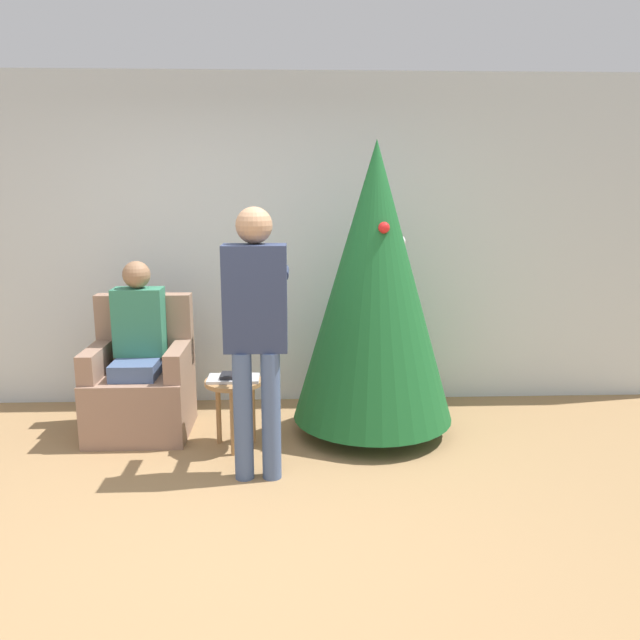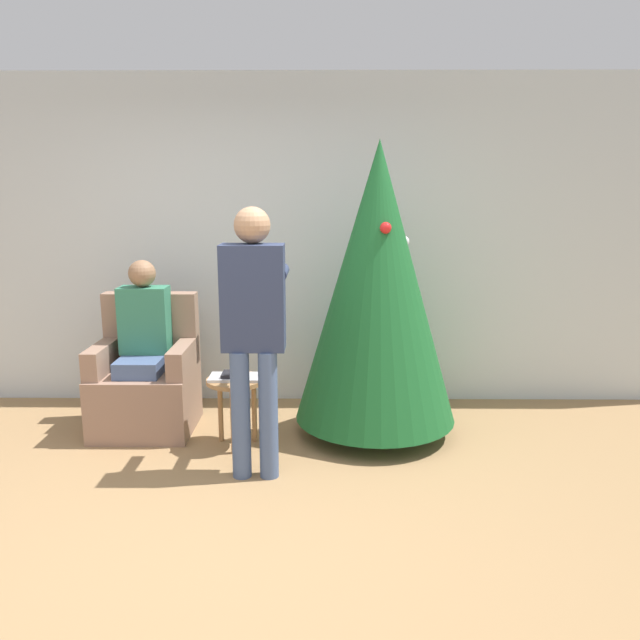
% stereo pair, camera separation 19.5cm
% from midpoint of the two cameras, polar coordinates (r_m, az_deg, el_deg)
% --- Properties ---
extents(ground_plane, '(14.00, 14.00, 0.00)m').
position_cam_midpoint_polar(ground_plane, '(3.51, -10.82, -19.21)').
color(ground_plane, '#99754C').
extents(wall_back, '(8.00, 0.06, 2.70)m').
position_cam_midpoint_polar(wall_back, '(5.24, -7.84, 6.96)').
color(wall_back, silver).
rests_on(wall_back, ground_plane).
extents(christmas_tree, '(1.18, 1.18, 2.13)m').
position_cam_midpoint_polar(christmas_tree, '(4.49, 3.76, 3.33)').
color(christmas_tree, brown).
rests_on(christmas_tree, ground_plane).
extents(armchair, '(0.72, 0.66, 1.01)m').
position_cam_midpoint_polar(armchair, '(4.89, -17.12, -5.75)').
color(armchair, '#93705B').
rests_on(armchair, ground_plane).
extents(person_seated, '(0.36, 0.46, 1.28)m').
position_cam_midpoint_polar(person_seated, '(4.77, -17.46, -1.80)').
color(person_seated, '#475B84').
rests_on(person_seated, ground_plane).
extents(person_standing, '(0.41, 0.57, 1.69)m').
position_cam_midpoint_polar(person_standing, '(3.84, -7.35, -0.02)').
color(person_standing, '#475B84').
rests_on(person_standing, ground_plane).
extents(side_stool, '(0.40, 0.40, 0.49)m').
position_cam_midpoint_polar(side_stool, '(4.43, -9.13, -6.45)').
color(side_stool, '#A37547').
rests_on(side_stool, ground_plane).
extents(laptop, '(0.36, 0.21, 0.02)m').
position_cam_midpoint_polar(laptop, '(4.40, -9.17, -5.31)').
color(laptop, silver).
rests_on(laptop, side_stool).
extents(book, '(0.18, 0.15, 0.02)m').
position_cam_midpoint_polar(book, '(4.39, -9.18, -5.04)').
color(book, black).
rests_on(book, laptop).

